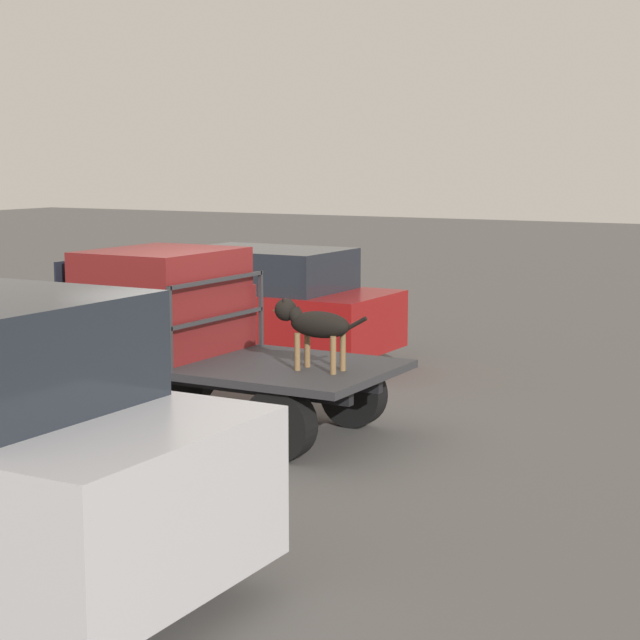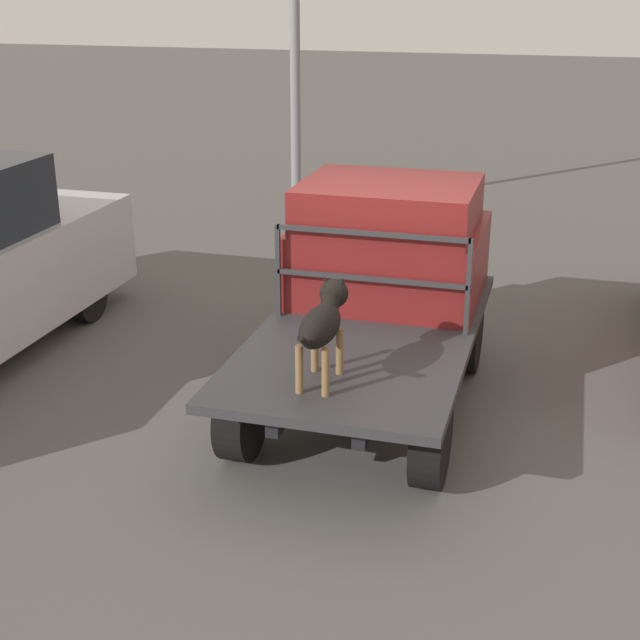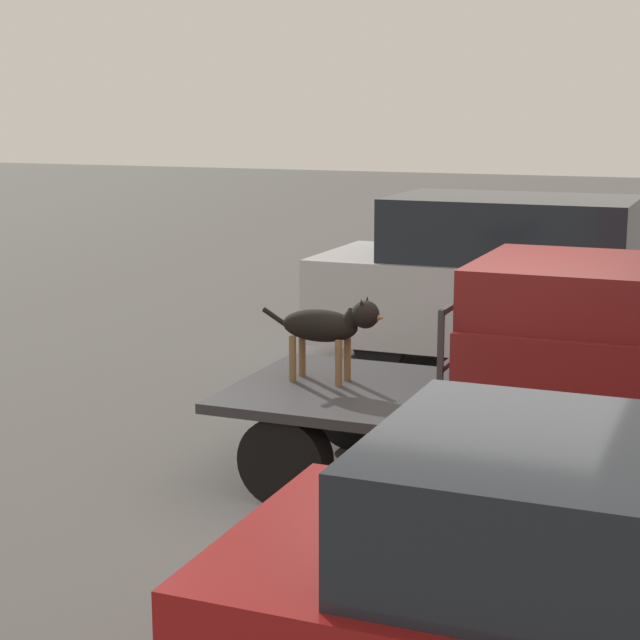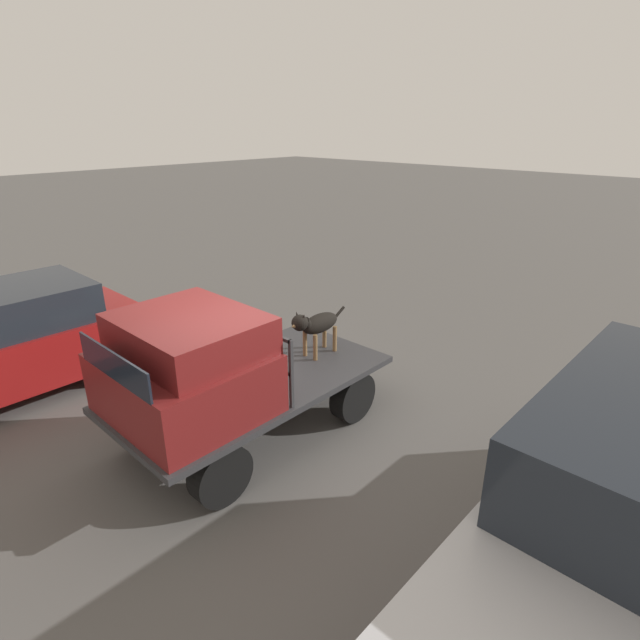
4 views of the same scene
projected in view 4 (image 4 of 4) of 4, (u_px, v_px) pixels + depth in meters
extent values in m
plane|color=#514F4C|center=(256.00, 430.00, 6.68)|extent=(80.00, 80.00, 0.00)
cylinder|color=black|center=(221.00, 474.00, 5.32)|extent=(0.70, 0.24, 0.70)
cylinder|color=black|center=(148.00, 420.00, 6.28)|extent=(0.70, 0.24, 0.70)
cylinder|color=black|center=(353.00, 396.00, 6.82)|extent=(0.70, 0.24, 0.70)
cylinder|color=black|center=(277.00, 362.00, 7.79)|extent=(0.70, 0.24, 0.70)
cube|color=black|center=(270.00, 400.00, 6.26)|extent=(3.28, 0.10, 0.18)
cube|color=black|center=(238.00, 383.00, 6.67)|extent=(3.28, 0.10, 0.18)
cube|color=#2D2D30|center=(253.00, 382.00, 6.42)|extent=(3.57, 1.84, 0.08)
cube|color=maroon|center=(186.00, 382.00, 5.62)|extent=(1.55, 1.72, 0.70)
cube|color=maroon|center=(190.00, 334.00, 5.49)|extent=(1.32, 1.59, 0.43)
cube|color=black|center=(113.00, 366.00, 4.92)|extent=(0.02, 1.41, 0.32)
cube|color=#2D2D30|center=(291.00, 374.00, 5.63)|extent=(0.04, 0.04, 0.85)
cube|color=#2D2D30|center=(204.00, 334.00, 6.70)|extent=(0.04, 0.04, 0.85)
cube|color=#2D2D30|center=(242.00, 322.00, 6.02)|extent=(0.04, 1.68, 0.04)
cube|color=#2D2D30|center=(244.00, 353.00, 6.17)|extent=(0.04, 1.68, 0.04)
cylinder|color=brown|center=(315.00, 347.00, 6.87)|extent=(0.06, 0.06, 0.38)
cylinder|color=brown|center=(305.00, 343.00, 6.99)|extent=(0.06, 0.06, 0.38)
cylinder|color=brown|center=(335.00, 339.00, 7.14)|extent=(0.06, 0.06, 0.38)
cylinder|color=brown|center=(324.00, 335.00, 7.27)|extent=(0.06, 0.06, 0.38)
ellipsoid|color=black|center=(320.00, 323.00, 6.97)|extent=(0.65, 0.27, 0.27)
sphere|color=brown|center=(311.00, 330.00, 6.86)|extent=(0.12, 0.12, 0.12)
cylinder|color=black|center=(306.00, 324.00, 6.75)|extent=(0.19, 0.15, 0.18)
sphere|color=black|center=(300.00, 323.00, 6.65)|extent=(0.23, 0.23, 0.23)
cone|color=brown|center=(295.00, 326.00, 6.59)|extent=(0.12, 0.12, 0.12)
cone|color=black|center=(304.00, 317.00, 6.58)|extent=(0.06, 0.08, 0.10)
cone|color=black|center=(297.00, 315.00, 6.66)|extent=(0.06, 0.08, 0.10)
cylinder|color=black|center=(338.00, 314.00, 7.21)|extent=(0.28, 0.04, 0.18)
cylinder|color=black|center=(110.00, 363.00, 7.87)|extent=(0.60, 0.20, 0.60)
cylinder|color=black|center=(72.00, 338.00, 8.79)|extent=(0.60, 0.20, 0.60)
cube|color=maroon|center=(2.00, 355.00, 7.35)|extent=(4.03, 1.73, 0.79)
cube|color=#1E232B|center=(6.00, 308.00, 7.24)|extent=(2.21, 1.55, 0.57)
cylinder|color=black|center=(582.00, 462.00, 5.58)|extent=(0.60, 0.20, 0.60)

